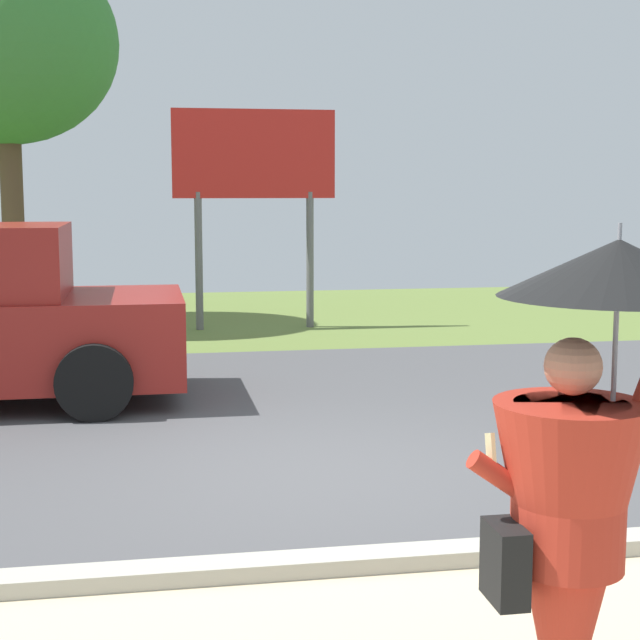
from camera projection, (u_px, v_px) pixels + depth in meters
ground_plane at (283, 401)px, 10.78m from camera, size 40.00×22.00×0.20m
monk_pedestrian at (577, 500)px, 3.81m from camera, size 1.03×0.91×2.13m
roadside_billboard at (254, 170)px, 15.72m from camera, size 2.60×0.12×3.50m
tree_center_back at (6, 44)px, 15.77m from camera, size 3.56×3.56×6.20m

